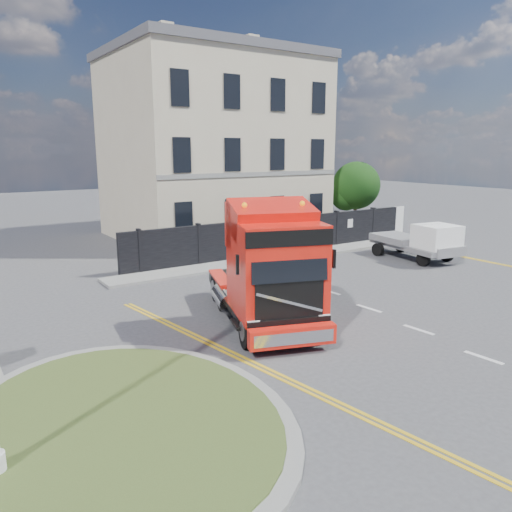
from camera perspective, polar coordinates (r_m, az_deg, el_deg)
ground at (r=16.80m, az=4.76°, el=-7.40°), size 120.00×120.00×0.00m
traffic_island at (r=11.24m, az=-14.98°, el=-17.75°), size 6.80×6.80×0.17m
hoarding_fence at (r=27.35m, az=3.81°, el=2.41°), size 18.80×0.25×2.00m
georgian_building at (r=32.95m, az=-5.02°, el=12.38°), size 12.30×10.30×12.80m
tree at (r=34.56m, az=11.10°, el=7.66°), size 3.20×3.20×4.80m
pavement_far at (r=26.50m, az=4.03°, el=0.02°), size 20.00×1.60×0.12m
truck at (r=15.61m, az=1.59°, el=-2.04°), size 4.48×7.08×3.98m
flatbed_pickup at (r=26.56m, az=18.95°, el=1.60°), size 2.54×4.93×1.95m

